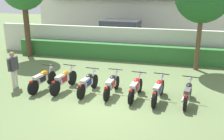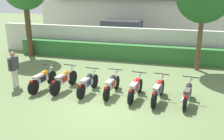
{
  "view_description": "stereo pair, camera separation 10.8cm",
  "coord_description": "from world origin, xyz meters",
  "px_view_note": "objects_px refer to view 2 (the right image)",
  "views": [
    {
      "loc": [
        2.44,
        -8.31,
        4.12
      ],
      "look_at": [
        0.0,
        1.21,
        0.97
      ],
      "focal_mm": 41.34,
      "sensor_mm": 36.0,
      "label": 1
    },
    {
      "loc": [
        2.54,
        -8.28,
        4.12
      ],
      "look_at": [
        0.0,
        1.21,
        0.97
      ],
      "focal_mm": 41.34,
      "sensor_mm": 36.0,
      "label": 2
    }
  ],
  "objects_px": {
    "motorcycle_in_row_1": "(64,80)",
    "motorcycle_in_row_5": "(158,90)",
    "motorcycle_in_row_0": "(43,79)",
    "motorcycle_in_row_3": "(112,84)",
    "motorcycle_in_row_6": "(188,93)",
    "motorcycle_in_row_2": "(88,83)",
    "motorcycle_in_row_4": "(135,88)",
    "inspector_person": "(14,67)",
    "parked_car": "(124,34)"
  },
  "relations": [
    {
      "from": "motorcycle_in_row_4",
      "to": "motorcycle_in_row_5",
      "type": "height_order",
      "value": "motorcycle_in_row_5"
    },
    {
      "from": "parked_car",
      "to": "motorcycle_in_row_5",
      "type": "relative_size",
      "value": 2.44
    },
    {
      "from": "parked_car",
      "to": "motorcycle_in_row_2",
      "type": "xyz_separation_m",
      "value": [
        0.52,
        -9.0,
        -0.49
      ]
    },
    {
      "from": "motorcycle_in_row_6",
      "to": "motorcycle_in_row_0",
      "type": "bearing_deg",
      "value": 98.93
    },
    {
      "from": "motorcycle_in_row_1",
      "to": "motorcycle_in_row_4",
      "type": "bearing_deg",
      "value": -84.3
    },
    {
      "from": "motorcycle_in_row_0",
      "to": "motorcycle_in_row_2",
      "type": "xyz_separation_m",
      "value": [
        1.99,
        0.08,
        -0.0
      ]
    },
    {
      "from": "motorcycle_in_row_2",
      "to": "motorcycle_in_row_5",
      "type": "relative_size",
      "value": 0.97
    },
    {
      "from": "motorcycle_in_row_0",
      "to": "motorcycle_in_row_4",
      "type": "bearing_deg",
      "value": -81.44
    },
    {
      "from": "motorcycle_in_row_0",
      "to": "motorcycle_in_row_1",
      "type": "xyz_separation_m",
      "value": [
        0.9,
        0.17,
        0.01
      ]
    },
    {
      "from": "motorcycle_in_row_0",
      "to": "motorcycle_in_row_3",
      "type": "height_order",
      "value": "motorcycle_in_row_0"
    },
    {
      "from": "motorcycle_in_row_2",
      "to": "motorcycle_in_row_3",
      "type": "bearing_deg",
      "value": -77.85
    },
    {
      "from": "motorcycle_in_row_1",
      "to": "motorcycle_in_row_3",
      "type": "relative_size",
      "value": 1.06
    },
    {
      "from": "motorcycle_in_row_1",
      "to": "motorcycle_in_row_4",
      "type": "distance_m",
      "value": 3.04
    },
    {
      "from": "motorcycle_in_row_4",
      "to": "motorcycle_in_row_6",
      "type": "relative_size",
      "value": 1.02
    },
    {
      "from": "parked_car",
      "to": "motorcycle_in_row_1",
      "type": "relative_size",
      "value": 2.34
    },
    {
      "from": "inspector_person",
      "to": "parked_car",
      "type": "bearing_deg",
      "value": 73.32
    },
    {
      "from": "parked_car",
      "to": "motorcycle_in_row_1",
      "type": "height_order",
      "value": "parked_car"
    },
    {
      "from": "motorcycle_in_row_6",
      "to": "inspector_person",
      "type": "xyz_separation_m",
      "value": [
        -7.16,
        -0.12,
        0.49
      ]
    },
    {
      "from": "motorcycle_in_row_0",
      "to": "motorcycle_in_row_1",
      "type": "height_order",
      "value": "motorcycle_in_row_1"
    },
    {
      "from": "motorcycle_in_row_4",
      "to": "motorcycle_in_row_5",
      "type": "bearing_deg",
      "value": -87.05
    },
    {
      "from": "motorcycle_in_row_1",
      "to": "parked_car",
      "type": "bearing_deg",
      "value": 3.8
    },
    {
      "from": "motorcycle_in_row_1",
      "to": "motorcycle_in_row_5",
      "type": "bearing_deg",
      "value": -84.63
    },
    {
      "from": "motorcycle_in_row_4",
      "to": "motorcycle_in_row_6",
      "type": "distance_m",
      "value": 1.94
    },
    {
      "from": "motorcycle_in_row_6",
      "to": "inspector_person",
      "type": "bearing_deg",
      "value": 99.47
    },
    {
      "from": "inspector_person",
      "to": "motorcycle_in_row_4",
      "type": "bearing_deg",
      "value": 1.64
    },
    {
      "from": "motorcycle_in_row_6",
      "to": "motorcycle_in_row_2",
      "type": "bearing_deg",
      "value": 97.9
    },
    {
      "from": "motorcycle_in_row_4",
      "to": "motorcycle_in_row_5",
      "type": "relative_size",
      "value": 0.95
    },
    {
      "from": "motorcycle_in_row_6",
      "to": "inspector_person",
      "type": "height_order",
      "value": "inspector_person"
    },
    {
      "from": "parked_car",
      "to": "motorcycle_in_row_0",
      "type": "distance_m",
      "value": 9.22
    },
    {
      "from": "motorcycle_in_row_0",
      "to": "motorcycle_in_row_2",
      "type": "bearing_deg",
      "value": -80.05
    },
    {
      "from": "motorcycle_in_row_1",
      "to": "motorcycle_in_row_4",
      "type": "relative_size",
      "value": 1.09
    },
    {
      "from": "parked_car",
      "to": "motorcycle_in_row_0",
      "type": "xyz_separation_m",
      "value": [
        -1.47,
        -9.09,
        -0.49
      ]
    },
    {
      "from": "motorcycle_in_row_3",
      "to": "motorcycle_in_row_6",
      "type": "distance_m",
      "value": 2.93
    },
    {
      "from": "parked_car",
      "to": "motorcycle_in_row_3",
      "type": "height_order",
      "value": "parked_car"
    },
    {
      "from": "motorcycle_in_row_0",
      "to": "motorcycle_in_row_1",
      "type": "bearing_deg",
      "value": -72.0
    },
    {
      "from": "motorcycle_in_row_1",
      "to": "motorcycle_in_row_5",
      "type": "xyz_separation_m",
      "value": [
        3.91,
        -0.14,
        -0.01
      ]
    },
    {
      "from": "motorcycle_in_row_6",
      "to": "motorcycle_in_row_5",
      "type": "bearing_deg",
      "value": 99.64
    },
    {
      "from": "motorcycle_in_row_1",
      "to": "motorcycle_in_row_6",
      "type": "xyz_separation_m",
      "value": [
        4.98,
        -0.12,
        -0.02
      ]
    },
    {
      "from": "inspector_person",
      "to": "motorcycle_in_row_3",
      "type": "bearing_deg",
      "value": 3.61
    },
    {
      "from": "motorcycle_in_row_0",
      "to": "inspector_person",
      "type": "distance_m",
      "value": 1.36
    },
    {
      "from": "motorcycle_in_row_2",
      "to": "motorcycle_in_row_3",
      "type": "relative_size",
      "value": 0.99
    },
    {
      "from": "parked_car",
      "to": "motorcycle_in_row_5",
      "type": "bearing_deg",
      "value": -65.87
    },
    {
      "from": "motorcycle_in_row_3",
      "to": "motorcycle_in_row_4",
      "type": "height_order",
      "value": "motorcycle_in_row_4"
    },
    {
      "from": "motorcycle_in_row_0",
      "to": "motorcycle_in_row_5",
      "type": "xyz_separation_m",
      "value": [
        4.81,
        0.02,
        0.0
      ]
    },
    {
      "from": "motorcycle_in_row_1",
      "to": "motorcycle_in_row_0",
      "type": "bearing_deg",
      "value": 107.97
    },
    {
      "from": "motorcycle_in_row_1",
      "to": "motorcycle_in_row_5",
      "type": "distance_m",
      "value": 3.91
    },
    {
      "from": "motorcycle_in_row_0",
      "to": "motorcycle_in_row_3",
      "type": "bearing_deg",
      "value": -78.81
    },
    {
      "from": "motorcycle_in_row_2",
      "to": "inspector_person",
      "type": "xyz_separation_m",
      "value": [
        -3.26,
        -0.16,
        0.48
      ]
    },
    {
      "from": "motorcycle_in_row_0",
      "to": "motorcycle_in_row_3",
      "type": "distance_m",
      "value": 2.96
    },
    {
      "from": "motorcycle_in_row_0",
      "to": "motorcycle_in_row_4",
      "type": "xyz_separation_m",
      "value": [
        3.94,
        0.07,
        -0.01
      ]
    }
  ]
}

